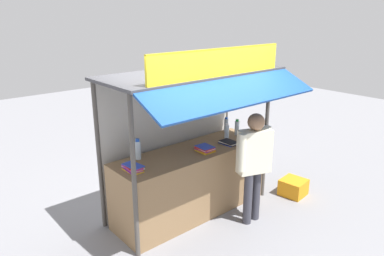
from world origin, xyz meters
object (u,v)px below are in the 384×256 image
at_px(water_bottle_center, 237,128).
at_px(magazine_stack_mid_right, 229,143).
at_px(banana_bunch_inner_left, 186,106).
at_px(banana_bunch_rightmost, 221,99).
at_px(water_bottle_back_right, 226,125).
at_px(plastic_crate, 293,187).
at_px(vendor_person, 254,159).
at_px(magazine_stack_mid_left, 133,168).
at_px(magazine_stack_far_left, 205,149).
at_px(water_bottle_front_left, 227,132).
at_px(banana_bunch_leftmost, 266,89).
at_px(water_bottle_back_left, 138,150).

bearing_deg(water_bottle_center, magazine_stack_mid_right, -152.47).
bearing_deg(banana_bunch_inner_left, banana_bunch_rightmost, -0.03).
height_order(water_bottle_back_right, plastic_crate, water_bottle_back_right).
relative_size(water_bottle_center, water_bottle_back_right, 1.06).
height_order(vendor_person, plastic_crate, vendor_person).
height_order(magazine_stack_mid_left, plastic_crate, magazine_stack_mid_left).
height_order(magazine_stack_far_left, plastic_crate, magazine_stack_far_left).
bearing_deg(water_bottle_center, banana_bunch_inner_left, -160.47).
bearing_deg(water_bottle_front_left, banana_bunch_leftmost, -62.55).
bearing_deg(vendor_person, water_bottle_center, 76.78).
bearing_deg(magazine_stack_mid_right, banana_bunch_inner_left, -163.60).
height_order(banana_bunch_inner_left, vendor_person, banana_bunch_inner_left).
bearing_deg(water_bottle_back_left, vendor_person, -39.21).
bearing_deg(banana_bunch_inner_left, water_bottle_front_left, 22.09).
distance_m(magazine_stack_mid_right, plastic_crate, 1.46).
relative_size(magazine_stack_far_left, banana_bunch_inner_left, 0.98).
bearing_deg(plastic_crate, magazine_stack_mid_right, 150.91).
distance_m(magazine_stack_mid_right, vendor_person, 0.64).
relative_size(water_bottle_back_left, vendor_person, 0.18).
distance_m(water_bottle_front_left, plastic_crate, 1.51).
xyz_separation_m(banana_bunch_inner_left, banana_bunch_leftmost, (1.54, -0.00, -0.00)).
height_order(water_bottle_back_right, banana_bunch_leftmost, banana_bunch_leftmost).
xyz_separation_m(magazine_stack_mid_left, plastic_crate, (2.66, -0.68, -0.90)).
xyz_separation_m(water_bottle_back_right, magazine_stack_mid_right, (-0.41, -0.46, -0.10)).
xyz_separation_m(magazine_stack_far_left, vendor_person, (0.35, -0.64, -0.05)).
xyz_separation_m(water_bottle_back_right, magazine_stack_far_left, (-0.90, -0.45, -0.08)).
xyz_separation_m(water_bottle_center, magazine_stack_mid_right, (-0.41, -0.22, -0.10)).
relative_size(water_bottle_back_left, banana_bunch_rightmost, 1.17).
height_order(water_bottle_front_left, banana_bunch_inner_left, banana_bunch_inner_left).
distance_m(vendor_person, plastic_crate, 1.44).
bearing_deg(banana_bunch_rightmost, magazine_stack_mid_left, 157.89).
relative_size(water_bottle_back_right, banana_bunch_rightmost, 1.00).
relative_size(water_bottle_front_left, water_bottle_back_right, 1.03).
bearing_deg(water_bottle_center, magazine_stack_mid_left, -177.29).
distance_m(water_bottle_back_left, banana_bunch_rightmost, 1.33).
bearing_deg(water_bottle_front_left, water_bottle_center, 6.84).
height_order(water_bottle_front_left, magazine_stack_mid_right, water_bottle_front_left).
height_order(water_bottle_back_right, magazine_stack_mid_right, water_bottle_back_right).
xyz_separation_m(magazine_stack_mid_right, banana_bunch_inner_left, (-1.14, -0.33, 0.84)).
distance_m(banana_bunch_inner_left, vendor_person, 1.35).
xyz_separation_m(water_bottle_front_left, banana_bunch_leftmost, (0.27, -0.52, 0.73)).
relative_size(water_bottle_back_left, banana_bunch_inner_left, 1.10).
xyz_separation_m(magazine_stack_mid_left, banana_bunch_leftmost, (2.06, -0.45, 0.82)).
bearing_deg(water_bottle_back_left, water_bottle_back_right, 1.93).
bearing_deg(magazine_stack_mid_left, water_bottle_back_left, 47.01).
relative_size(water_bottle_center, magazine_stack_far_left, 1.01).
distance_m(water_bottle_back_left, water_bottle_back_right, 1.80).
distance_m(banana_bunch_rightmost, vendor_person, 0.99).
distance_m(water_bottle_center, banana_bunch_rightmost, 1.32).
distance_m(water_bottle_back_left, banana_bunch_leftmost, 2.07).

